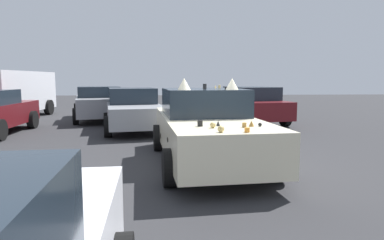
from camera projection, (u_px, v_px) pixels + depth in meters
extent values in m
plane|color=#2D2D30|center=(206.00, 163.00, 7.12)|extent=(60.00, 60.00, 0.00)
cube|color=beige|center=(207.00, 133.00, 7.04)|extent=(4.79, 2.15, 0.71)
cube|color=#1E2833|center=(203.00, 102.00, 7.33)|extent=(2.00, 1.77, 0.55)
cylinder|color=black|center=(276.00, 163.00, 5.81)|extent=(0.64, 0.27, 0.63)
cylinder|color=black|center=(170.00, 168.00, 5.52)|extent=(0.64, 0.27, 0.63)
cylinder|color=black|center=(230.00, 136.00, 8.64)|extent=(0.64, 0.27, 0.63)
cylinder|color=black|center=(158.00, 138.00, 8.35)|extent=(0.64, 0.27, 0.63)
ellipsoid|color=black|center=(271.00, 144.00, 5.96)|extent=(0.17, 0.03, 0.12)
ellipsoid|color=black|center=(233.00, 127.00, 8.28)|extent=(0.13, 0.03, 0.10)
ellipsoid|color=black|center=(228.00, 123.00, 8.73)|extent=(0.14, 0.03, 0.14)
ellipsoid|color=black|center=(161.00, 136.00, 7.77)|extent=(0.15, 0.03, 0.13)
ellipsoid|color=black|center=(232.00, 126.00, 8.40)|extent=(0.12, 0.03, 0.15)
ellipsoid|color=black|center=(168.00, 140.00, 6.00)|extent=(0.17, 0.03, 0.09)
cone|color=black|center=(218.00, 123.00, 5.56)|extent=(0.08, 0.08, 0.09)
cone|color=#A87A38|center=(251.00, 124.00, 5.51)|extent=(0.12, 0.12, 0.10)
cylinder|color=black|center=(200.00, 123.00, 5.52)|extent=(0.10, 0.10, 0.10)
sphere|color=tan|center=(221.00, 129.00, 4.90)|extent=(0.10, 0.10, 0.10)
sphere|color=black|center=(260.00, 125.00, 5.52)|extent=(0.06, 0.06, 0.06)
sphere|color=tan|center=(213.00, 125.00, 5.34)|extent=(0.09, 0.09, 0.09)
cylinder|color=#A87A38|center=(244.00, 125.00, 5.41)|extent=(0.07, 0.07, 0.07)
cylinder|color=orange|center=(247.00, 130.00, 4.90)|extent=(0.09, 0.09, 0.07)
cone|color=tan|center=(215.00, 87.00, 8.09)|extent=(0.07, 0.07, 0.06)
cylinder|color=black|center=(205.00, 87.00, 7.03)|extent=(0.10, 0.10, 0.11)
cylinder|color=tan|center=(219.00, 86.00, 8.05)|extent=(0.07, 0.07, 0.07)
cylinder|color=black|center=(227.00, 88.00, 6.94)|extent=(0.10, 0.10, 0.05)
cone|color=#51381E|center=(229.00, 88.00, 7.04)|extent=(0.11, 0.11, 0.06)
cone|color=beige|center=(232.00, 84.00, 6.86)|extent=(0.26, 0.26, 0.23)
cone|color=beige|center=(184.00, 84.00, 6.70)|extent=(0.26, 0.26, 0.23)
cube|color=silver|center=(11.00, 91.00, 15.09)|extent=(5.19, 2.30, 1.76)
cube|color=#1E2833|center=(29.00, 83.00, 16.81)|extent=(0.23, 1.74, 0.63)
cylinder|color=black|center=(7.00, 107.00, 16.69)|extent=(0.73, 0.29, 0.72)
cylinder|color=black|center=(49.00, 107.00, 16.70)|extent=(0.73, 0.29, 0.72)
cylinder|color=black|center=(18.00, 113.00, 13.68)|extent=(0.73, 0.29, 0.72)
cube|color=#5B1419|center=(248.00, 107.00, 13.64)|extent=(4.56, 2.43, 0.65)
cube|color=#1E2833|center=(251.00, 93.00, 13.37)|extent=(2.37, 1.91, 0.49)
cylinder|color=black|center=(217.00, 112.00, 14.76)|extent=(0.68, 0.33, 0.65)
cylinder|color=black|center=(254.00, 111.00, 15.18)|extent=(0.68, 0.33, 0.65)
cylinder|color=black|center=(241.00, 119.00, 12.17)|extent=(0.68, 0.33, 0.65)
cylinder|color=black|center=(285.00, 117.00, 12.60)|extent=(0.68, 0.33, 0.65)
cylinder|color=black|center=(33.00, 120.00, 12.08)|extent=(0.62, 0.23, 0.62)
cube|color=gray|center=(133.00, 113.00, 11.72)|extent=(4.65, 2.44, 0.63)
cube|color=#1E2833|center=(132.00, 95.00, 12.04)|extent=(2.22, 1.88, 0.52)
cylinder|color=black|center=(165.00, 125.00, 10.65)|extent=(0.66, 0.33, 0.64)
cylinder|color=black|center=(108.00, 127.00, 10.22)|extent=(0.66, 0.33, 0.64)
cylinder|color=black|center=(153.00, 116.00, 13.28)|extent=(0.66, 0.33, 0.64)
cylinder|color=black|center=(107.00, 117.00, 12.85)|extent=(0.66, 0.33, 0.64)
cube|color=gray|center=(99.00, 105.00, 14.58)|extent=(4.66, 2.76, 0.71)
cube|color=#1E2833|center=(98.00, 92.00, 14.43)|extent=(2.15, 2.03, 0.43)
cylinder|color=black|center=(77.00, 110.00, 15.62)|extent=(0.67, 0.36, 0.63)
cylinder|color=black|center=(118.00, 109.00, 16.17)|extent=(0.67, 0.36, 0.63)
cylinder|color=black|center=(76.00, 116.00, 13.06)|extent=(0.67, 0.36, 0.63)
cylinder|color=black|center=(125.00, 115.00, 13.62)|extent=(0.67, 0.36, 0.63)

